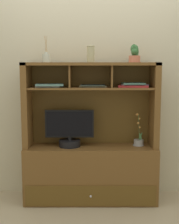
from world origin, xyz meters
name	(u,v)px	position (x,y,z in m)	size (l,w,h in m)	color
floor_plane	(90,200)	(0.00, 0.00, -0.01)	(6.00, 6.00, 0.02)	tan
back_wall	(89,68)	(0.00, 0.24, 1.40)	(6.00, 0.02, 2.80)	beige
media_console	(89,158)	(0.00, 0.01, 0.45)	(1.37, 0.44, 1.45)	brown
tv_monitor	(68,132)	(-0.22, -0.02, 0.74)	(0.50, 0.22, 0.39)	black
potted_orchid	(137,141)	(0.51, 0.03, 0.63)	(0.12, 0.12, 0.34)	#939494
magazine_stack_left	(92,86)	(0.03, 0.03, 1.22)	(0.29, 0.21, 0.03)	gray
magazine_stack_centre	(48,85)	(-0.42, -0.04, 1.22)	(0.29, 0.23, 0.04)	gray
magazine_stack_right	(132,85)	(0.43, 0.00, 1.22)	(0.32, 0.24, 0.05)	#A6272B
diffuser_bottle	(45,58)	(-0.45, -0.03, 1.50)	(0.08, 0.08, 0.26)	#B7BFAF
potted_succulent	(133,55)	(0.45, 0.03, 1.53)	(0.13, 0.13, 0.19)	#BA6A51
ceramic_vase	(90,54)	(0.00, -0.03, 1.54)	(0.08, 0.08, 0.17)	tan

